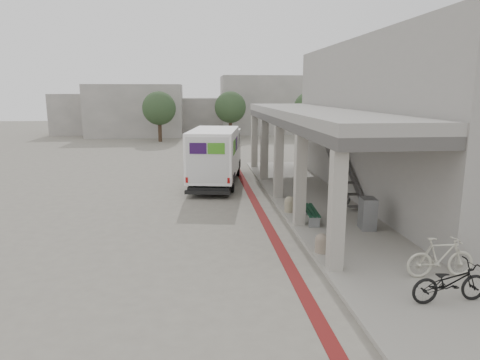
{
  "coord_description": "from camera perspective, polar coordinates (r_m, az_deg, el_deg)",
  "views": [
    {
      "loc": [
        -1.5,
        -13.92,
        4.78
      ],
      "look_at": [
        0.05,
        1.3,
        1.6
      ],
      "focal_mm": 32.0,
      "sensor_mm": 36.0,
      "label": 1
    }
  ],
  "objects": [
    {
      "name": "bicycle_cream",
      "position": [
        12.13,
        25.18,
        -9.31
      ],
      "size": [
        1.78,
        0.53,
        1.07
      ],
      "primitive_type": "imported",
      "rotation": [
        0.0,
        0.0,
        1.56
      ],
      "color": "beige",
      "rests_on": "sidewalk"
    },
    {
      "name": "distant_backdrop",
      "position": [
        49.87,
        -7.47,
        9.26
      ],
      "size": [
        28.0,
        10.0,
        6.5
      ],
      "color": "gray",
      "rests_on": "ground"
    },
    {
      "name": "tree_right",
      "position": [
        44.47,
        9.29,
        9.53
      ],
      "size": [
        3.2,
        3.2,
        4.8
      ],
      "color": "#38281C",
      "rests_on": "ground"
    },
    {
      "name": "transit_building",
      "position": [
        20.27,
        18.61,
        7.23
      ],
      "size": [
        7.6,
        17.0,
        7.0
      ],
      "color": "gray",
      "rests_on": "ground"
    },
    {
      "name": "bollard_near",
      "position": [
        12.93,
        10.81,
        -8.24
      ],
      "size": [
        0.38,
        0.38,
        0.57
      ],
      "color": "gray",
      "rests_on": "sidewalk"
    },
    {
      "name": "bicycle_black",
      "position": [
        10.9,
        26.19,
        -12.11
      ],
      "size": [
        1.85,
        0.74,
        0.95
      ],
      "primitive_type": "imported",
      "rotation": [
        0.0,
        0.0,
        1.63
      ],
      "color": "black",
      "rests_on": "sidewalk"
    },
    {
      "name": "sidewalk",
      "position": [
        15.7,
        15.07,
        -6.17
      ],
      "size": [
        4.4,
        28.0,
        0.12
      ],
      "primitive_type": "cube",
      "color": "gray",
      "rests_on": "ground"
    },
    {
      "name": "bike_lane_stripe",
      "position": [
        16.81,
        2.98,
        -4.78
      ],
      "size": [
        0.35,
        40.0,
        0.01
      ],
      "primitive_type": "cube",
      "color": "maroon",
      "rests_on": "ground"
    },
    {
      "name": "ground",
      "position": [
        14.8,
        0.31,
        -7.1
      ],
      "size": [
        120.0,
        120.0,
        0.0
      ],
      "primitive_type": "plane",
      "color": "#6B645C",
      "rests_on": "ground"
    },
    {
      "name": "utility_cabinet",
      "position": [
        15.36,
        16.65,
        -4.3
      ],
      "size": [
        0.56,
        0.7,
        1.09
      ],
      "primitive_type": "cube",
      "rotation": [
        0.0,
        0.0,
        -0.1
      ],
      "color": "gray",
      "rests_on": "sidewalk"
    },
    {
      "name": "bollard_far",
      "position": [
        16.95,
        6.64,
        -3.19
      ],
      "size": [
        0.42,
        0.42,
        0.63
      ],
      "color": "gray",
      "rests_on": "sidewalk"
    },
    {
      "name": "fedex_truck",
      "position": [
        22.27,
        -3.23,
        3.41
      ],
      "size": [
        3.18,
        7.12,
        2.93
      ],
      "rotation": [
        0.0,
        0.0,
        -0.17
      ],
      "color": "black",
      "rests_on": "ground"
    },
    {
      "name": "bench",
      "position": [
        15.89,
        9.39,
        -4.31
      ],
      "size": [
        0.56,
        1.87,
        0.43
      ],
      "rotation": [
        0.0,
        0.0,
        -0.09
      ],
      "color": "gray",
      "rests_on": "sidewalk"
    },
    {
      "name": "tree_mid",
      "position": [
        44.09,
        -1.29,
        9.66
      ],
      "size": [
        3.2,
        3.2,
        4.8
      ],
      "color": "#38281C",
      "rests_on": "ground"
    },
    {
      "name": "tree_left",
      "position": [
        42.1,
        -10.74,
        9.36
      ],
      "size": [
        3.2,
        3.2,
        4.8
      ],
      "color": "#38281C",
      "rests_on": "ground"
    }
  ]
}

